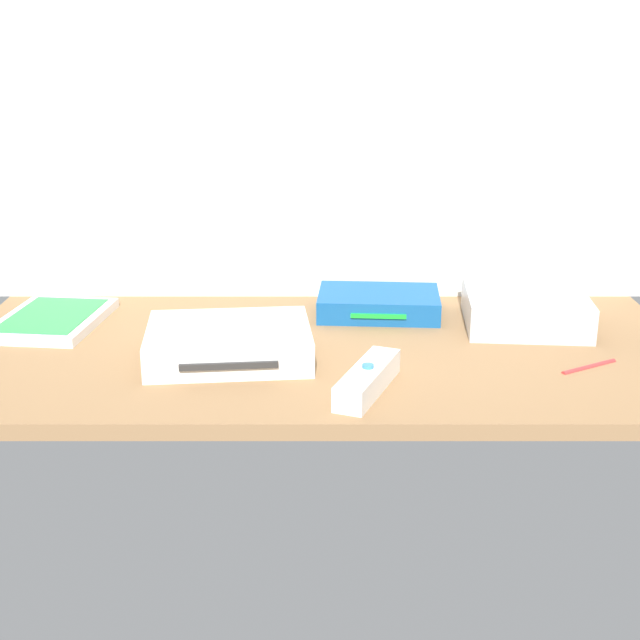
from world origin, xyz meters
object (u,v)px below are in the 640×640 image
object	(u,v)px
remote_wand	(367,379)
game_console	(229,343)
network_router	(379,303)
mini_computer	(525,308)
game_case	(53,319)
stylus_pen	(589,365)

from	to	relation	value
remote_wand	game_console	bearing A→B (deg)	170.01
game_console	network_router	xyz separation A→B (cm)	(20.67, 18.79, -0.50)
mini_computer	network_router	bearing A→B (deg)	166.57
mini_computer	game_case	distance (cm)	68.77
mini_computer	remote_wand	xyz separation A→B (cm)	(-24.07, -24.53, -1.13)
game_console	mini_computer	world-z (taller)	mini_computer
remote_wand	mini_computer	bearing A→B (deg)	67.07
game_console	stylus_pen	world-z (taller)	game_console
game_case	network_router	world-z (taller)	network_router
game_case	stylus_pen	distance (cm)	75.25
network_router	remote_wand	bearing A→B (deg)	-92.26
game_console	remote_wand	bearing A→B (deg)	-37.11
stylus_pen	game_case	bearing A→B (deg)	166.96
game_console	mini_computer	xyz separation A→B (cm)	(41.57, 13.80, 0.44)
game_case	game_console	bearing A→B (deg)	-20.62
game_console	game_case	distance (cm)	30.55
game_console	stylus_pen	distance (cm)	46.27
mini_computer	remote_wand	world-z (taller)	mini_computer
mini_computer	remote_wand	size ratio (longest dim) A/B	1.21
network_router	game_console	bearing A→B (deg)	-133.85
mini_computer	network_router	xyz separation A→B (cm)	(-20.89, 4.99, -0.94)
mini_computer	game_case	world-z (taller)	mini_computer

